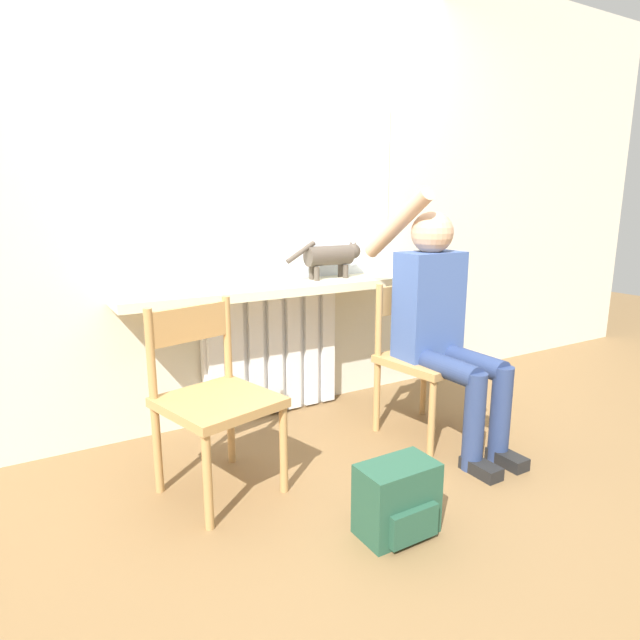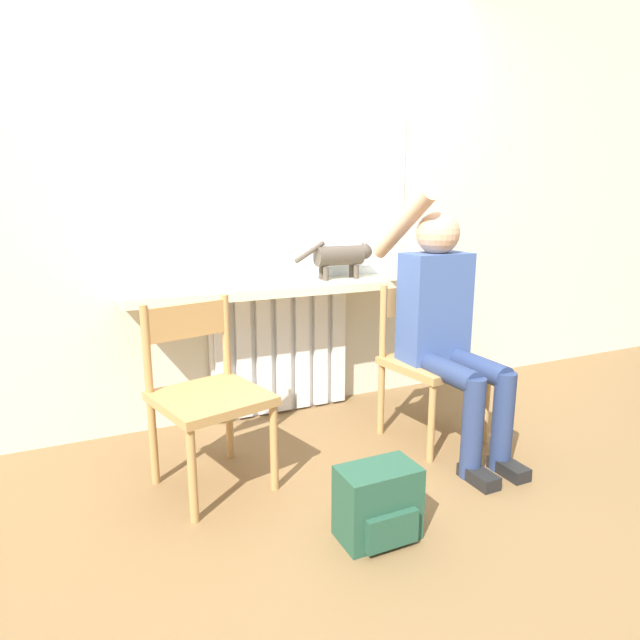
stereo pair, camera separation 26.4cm
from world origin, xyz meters
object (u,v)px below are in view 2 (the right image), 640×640
object	(u,v)px
chair_left	(206,392)
chair_right	(429,359)
person	(445,319)
cat	(342,256)
backpack	(378,504)

from	to	relation	value
chair_left	chair_right	xyz separation A→B (m)	(1.19, 0.00, 0.00)
person	cat	distance (m)	0.78
backpack	chair_left	bearing A→B (deg)	125.76
chair_right	backpack	world-z (taller)	chair_right
chair_left	backpack	distance (m)	0.88
chair_left	person	bearing A→B (deg)	-19.56
chair_left	cat	xyz separation A→B (m)	(0.97, 0.59, 0.50)
backpack	chair_right	bearing A→B (deg)	43.44
cat	chair_right	bearing A→B (deg)	-69.56
chair_right	cat	world-z (taller)	cat
chair_left	cat	distance (m)	1.24
person	cat	bearing A→B (deg)	107.82
chair_left	chair_right	size ratio (longest dim) A/B	1.00
person	cat	xyz separation A→B (m)	(-0.22, 0.70, 0.26)
person	cat	size ratio (longest dim) A/B	2.64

